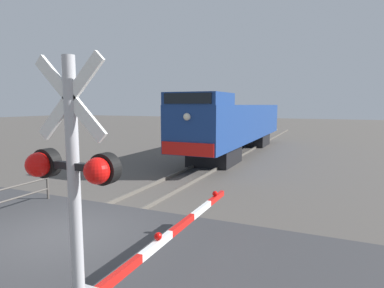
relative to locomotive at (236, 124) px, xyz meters
name	(u,v)px	position (x,y,z in m)	size (l,w,h in m)	color
ground_plane	(61,240)	(0.00, -16.45, -2.14)	(160.00, 160.00, 0.00)	#514C47
rail_track_left	(41,233)	(-0.72, -16.45, -2.07)	(0.08, 80.00, 0.15)	#59544C
rail_track_right	(82,242)	(0.72, -16.45, -2.07)	(0.08, 80.00, 0.15)	#59544C
road_surface	(61,237)	(0.00, -16.45, -2.07)	(36.00, 5.30, 0.15)	#38383A
locomotive	(236,124)	(0.00, 0.00, 0.00)	(2.90, 17.77, 4.14)	black
crossing_signal	(73,194)	(3.75, -19.76, 0.39)	(1.18, 0.33, 4.07)	#ADADB2
guard_railing	(10,196)	(-2.92, -15.68, -1.51)	(0.08, 3.04, 0.95)	#4C4742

